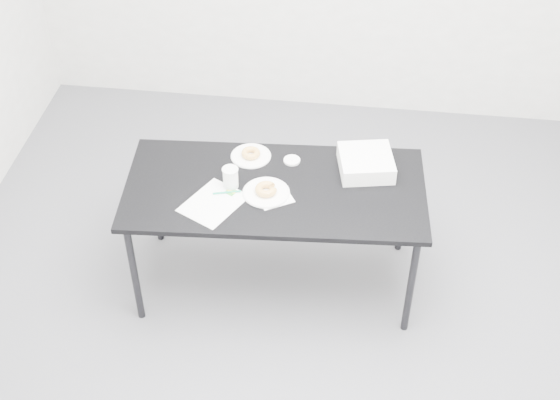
# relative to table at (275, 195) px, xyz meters

# --- Properties ---
(floor) EXTENTS (4.00, 4.00, 0.00)m
(floor) POSITION_rel_table_xyz_m (0.07, -0.18, -0.66)
(floor) COLOR #525257
(floor) RESTS_ON ground
(table) EXTENTS (1.61, 0.84, 0.71)m
(table) POSITION_rel_table_xyz_m (0.00, 0.00, 0.00)
(table) COLOR black
(table) RESTS_ON floor
(scorecard) EXTENTS (0.36, 0.39, 0.00)m
(scorecard) POSITION_rel_table_xyz_m (-0.29, -0.16, 0.06)
(scorecard) COLOR white
(scorecard) RESTS_ON table
(logo_patch) EXTENTS (0.07, 0.07, 0.00)m
(logo_patch) POSITION_rel_table_xyz_m (-0.22, -0.07, 0.06)
(logo_patch) COLOR green
(logo_patch) RESTS_ON scorecard
(pen) EXTENTS (0.14, 0.05, 0.01)m
(pen) POSITION_rel_table_xyz_m (-0.24, -0.08, 0.06)
(pen) COLOR #0C8B63
(pen) RESTS_ON scorecard
(napkin) EXTENTS (0.23, 0.23, 0.00)m
(napkin) POSITION_rel_table_xyz_m (0.00, -0.07, 0.06)
(napkin) COLOR white
(napkin) RESTS_ON table
(plate_near) EXTENTS (0.24, 0.24, 0.01)m
(plate_near) POSITION_rel_table_xyz_m (-0.04, -0.06, 0.06)
(plate_near) COLOR white
(plate_near) RESTS_ON napkin
(donut_near) EXTENTS (0.15, 0.15, 0.04)m
(donut_near) POSITION_rel_table_xyz_m (-0.04, -0.06, 0.08)
(donut_near) COLOR gold
(donut_near) RESTS_ON plate_near
(plate_far) EXTENTS (0.22, 0.22, 0.01)m
(plate_far) POSITION_rel_table_xyz_m (-0.16, 0.24, 0.06)
(plate_far) COLOR white
(plate_far) RESTS_ON table
(donut_far) EXTENTS (0.13, 0.13, 0.03)m
(donut_far) POSITION_rel_table_xyz_m (-0.16, 0.24, 0.08)
(donut_far) COLOR gold
(donut_far) RESTS_ON plate_far
(coffee_cup) EXTENTS (0.08, 0.08, 0.12)m
(coffee_cup) POSITION_rel_table_xyz_m (-0.23, -0.02, 0.11)
(coffee_cup) COLOR white
(coffee_cup) RESTS_ON table
(cup_lid) EXTENTS (0.09, 0.09, 0.01)m
(cup_lid) POSITION_rel_table_xyz_m (0.06, 0.22, 0.06)
(cup_lid) COLOR white
(cup_lid) RESTS_ON table
(bakery_box) EXTENTS (0.32, 0.32, 0.09)m
(bakery_box) POSITION_rel_table_xyz_m (0.46, 0.20, 0.10)
(bakery_box) COLOR white
(bakery_box) RESTS_ON table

